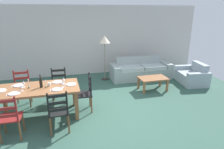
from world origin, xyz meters
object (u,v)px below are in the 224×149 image
Objects in this scene: wine_bottle at (41,83)px; wine_glass_near_left at (21,86)px; coffee_table at (153,79)px; dining_chair_head_east at (86,93)px; dining_chair_near_left at (9,118)px; armchair_upholstered at (193,76)px; standing_lamp at (105,42)px; dining_chair_far_right at (59,85)px; wine_glass_far_left at (24,83)px; wine_glass_far_right at (64,79)px; coffee_cup_primary at (49,85)px; dining_table at (38,91)px; dining_chair_far_left at (22,88)px; couch at (140,71)px; wine_glass_near_right at (62,83)px; dining_chair_near_right at (58,112)px.

wine_bottle is 1.96× the size of wine_glass_near_left.
wine_glass_near_left is at bearing -165.60° from coffee_table.
dining_chair_head_east is at bearing -160.50° from coffee_table.
dining_chair_head_east is (1.60, 0.81, 0.00)m from dining_chair_near_left.
dining_chair_near_left is 3.04× the size of wine_bottle.
armchair_upholstered is 3.39m from standing_lamp.
armchair_upholstered reaches higher than coffee_table.
wine_glass_far_left is (-0.78, -0.64, 0.38)m from dining_chair_far_right.
armchair_upholstered is (4.49, 0.94, -0.61)m from wine_glass_far_right.
coffee_cup_primary is (-0.86, 0.00, 0.32)m from dining_chair_head_east.
dining_table is 1.98× the size of dining_chair_far_left.
dining_table is 1.98× the size of dining_chair_near_left.
dining_chair_far_left is 3.13m from standing_lamp.
wine_glass_near_left is at bearing -136.03° from standing_lamp.
wine_glass_near_left is (-0.40, -0.13, -0.01)m from wine_bottle.
dining_table reaches higher than coffee_table.
dining_table is 11.80× the size of wine_glass_far_left.
dining_chair_head_east is at bearing 5.84° from wine_glass_near_left.
coffee_cup_primary is at bearing -45.22° from dining_chair_far_left.
wine_glass_near_left is 0.18× the size of coffee_table.
dining_table is 0.39m from wine_glass_near_left.
dining_table is at bearing 179.65° from wine_bottle.
wine_glass_near_left is 5.57m from armchair_upholstered.
dining_chair_far_right is 4.64m from armchair_upholstered.
couch is 1.89m from armchair_upholstered.
wine_bottle is at bearing -132.49° from standing_lamp.
wine_bottle is 0.35× the size of coffee_table.
dining_table is at bearing -149.60° from couch.
wine_bottle is at bearing -167.96° from armchair_upholstered.
dining_chair_far_right is 10.67× the size of coffee_cup_primary.
wine_glass_near_right is at bearing -164.07° from dining_chair_head_east.
dining_chair_near_right is 1.54m from dining_chair_far_right.
dining_chair_far_right is at bearing 58.37° from dining_chair_near_left.
dining_chair_near_right is at bearing -99.61° from wine_glass_far_right.
dining_chair_far_left is at bearing -151.08° from standing_lamp.
wine_glass_near_right reaches higher than armchair_upholstered.
couch is (3.01, 1.29, -0.19)m from dining_chair_far_right.
wine_glass_near_left is at bearing -78.98° from dining_chair_far_left.
wine_glass_far_right is (0.13, -0.63, 0.38)m from dining_chair_far_right.
dining_chair_far_left is (-0.94, 1.57, 0.00)m from dining_chair_near_right.
standing_lamp is (-2.97, 1.16, 1.16)m from armchair_upholstered.
dining_chair_far_right is 1.24m from wine_glass_near_left.
wine_glass_near_left is 4.41m from couch.
coffee_table is 0.55× the size of standing_lamp.
wine_glass_far_left reaches higher than couch.
dining_chair_far_right is 1.07× the size of coffee_table.
standing_lamp reaches higher than dining_chair_far_left.
dining_chair_near_right is at bearing -100.65° from wine_glass_near_right.
wine_glass_far_right is (1.08, 0.92, 0.38)m from dining_chair_near_left.
dining_chair_head_east is 3.04× the size of wine_bottle.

